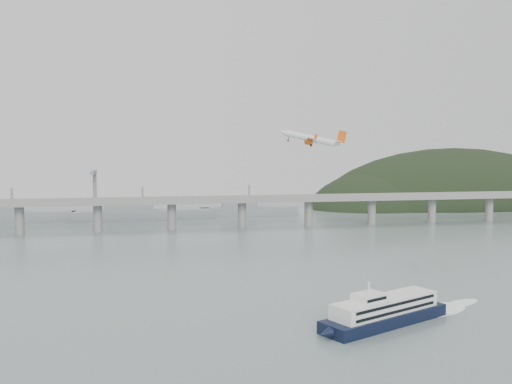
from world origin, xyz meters
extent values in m
plane|color=slate|center=(0.00, 0.00, 0.00)|extent=(900.00, 900.00, 0.00)
cube|color=gray|center=(0.00, 200.00, 20.00)|extent=(800.00, 22.00, 2.20)
cube|color=gray|center=(0.00, 189.50, 22.00)|extent=(800.00, 0.60, 1.80)
cube|color=gray|center=(0.00, 210.50, 22.00)|extent=(800.00, 0.60, 1.80)
cylinder|color=gray|center=(-130.00, 200.00, 9.50)|extent=(6.00, 6.00, 21.00)
cylinder|color=gray|center=(-80.00, 200.00, 9.50)|extent=(6.00, 6.00, 21.00)
cylinder|color=gray|center=(-30.00, 200.00, 9.50)|extent=(6.00, 6.00, 21.00)
cylinder|color=gray|center=(20.00, 200.00, 9.50)|extent=(6.00, 6.00, 21.00)
cylinder|color=gray|center=(70.00, 200.00, 9.50)|extent=(6.00, 6.00, 21.00)
cylinder|color=gray|center=(120.00, 200.00, 9.50)|extent=(6.00, 6.00, 21.00)
cylinder|color=gray|center=(170.00, 200.00, 9.50)|extent=(6.00, 6.00, 21.00)
cylinder|color=gray|center=(220.00, 200.00, 9.50)|extent=(6.00, 6.00, 21.00)
ellipsoid|color=black|center=(270.00, 330.00, -18.00)|extent=(320.00, 150.00, 156.00)
ellipsoid|color=black|center=(175.00, 320.00, -12.00)|extent=(140.00, 110.00, 96.00)
cube|color=slate|center=(-150.00, 270.00, 4.00)|extent=(95.67, 20.15, 8.00)
cylinder|color=slate|center=(-150.00, 270.00, 20.00)|extent=(1.60, 1.60, 14.00)
cube|color=slate|center=(-50.00, 265.00, 4.00)|extent=(110.55, 21.43, 8.00)
cube|color=slate|center=(-61.00, 265.00, 12.00)|extent=(39.01, 16.73, 8.00)
cylinder|color=slate|center=(-50.00, 265.00, 20.00)|extent=(1.60, 1.60, 14.00)
cube|color=slate|center=(40.00, 275.00, 4.00)|extent=(85.00, 13.60, 8.00)
cube|color=slate|center=(31.50, 275.00, 12.00)|extent=(29.75, 11.90, 8.00)
cylinder|color=slate|center=(40.00, 275.00, 20.00)|extent=(1.60, 1.60, 14.00)
cube|color=slate|center=(-90.00, 300.00, 20.00)|extent=(3.00, 3.00, 40.00)
cube|color=slate|center=(-90.00, 290.00, 38.00)|extent=(3.00, 28.00, 3.00)
cube|color=black|center=(23.67, -27.82, 1.87)|extent=(47.32, 29.29, 3.74)
cone|color=black|center=(0.58, -38.10, 1.87)|extent=(5.80, 5.32, 3.74)
cube|color=white|center=(23.67, -27.82, 6.08)|extent=(39.72, 24.54, 4.68)
cube|color=black|center=(25.59, -32.14, 7.30)|extent=(32.55, 14.60, 0.94)
cube|color=black|center=(25.59, -32.14, 5.05)|extent=(32.55, 14.60, 0.94)
cube|color=black|center=(21.74, -23.51, 7.30)|extent=(32.55, 14.60, 0.94)
cube|color=black|center=(21.74, -23.51, 5.05)|extent=(32.55, 14.60, 0.94)
cube|color=white|center=(16.83, -30.87, 9.64)|extent=(11.22, 9.79, 2.43)
cube|color=black|center=(18.18, -33.90, 9.64)|extent=(7.74, 3.53, 0.94)
cylinder|color=white|center=(16.83, -30.87, 12.64)|extent=(0.62, 0.62, 3.74)
ellipsoid|color=white|center=(47.61, -17.17, 0.05)|extent=(30.11, 23.28, 0.19)
ellipsoid|color=white|center=(59.58, -11.84, 0.05)|extent=(21.21, 14.38, 0.19)
cylinder|color=white|center=(31.03, 72.85, 60.68)|extent=(24.02, 12.23, 8.43)
cone|color=white|center=(18.10, 77.35, 63.72)|extent=(5.00, 4.45, 3.88)
cone|color=white|center=(44.47, 68.19, 57.97)|extent=(5.64, 4.44, 4.07)
cube|color=white|center=(31.65, 72.58, 59.64)|extent=(13.58, 29.64, 2.77)
cube|color=white|center=(43.79, 68.46, 58.76)|extent=(5.98, 10.87, 1.36)
cube|color=#E3520F|center=(45.24, 68.12, 61.39)|extent=(5.00, 1.68, 6.43)
cylinder|color=#E3520F|center=(31.69, 77.60, 58.48)|extent=(4.50, 3.37, 2.79)
cylinder|color=black|center=(30.00, 78.19, 58.88)|extent=(1.37, 2.09, 2.04)
cube|color=white|center=(31.89, 77.58, 59.33)|extent=(2.32, 0.93, 1.51)
cylinder|color=#E3520F|center=(28.63, 68.47, 58.97)|extent=(4.50, 3.37, 2.79)
cylinder|color=black|center=(26.93, 69.06, 59.37)|extent=(1.37, 2.09, 2.04)
cube|color=white|center=(28.82, 68.45, 59.83)|extent=(2.32, 0.93, 1.51)
cylinder|color=black|center=(32.02, 74.78, 57.98)|extent=(0.86, 0.45, 2.14)
cylinder|color=black|center=(31.81, 74.80, 57.04)|extent=(1.21, 0.66, 1.17)
cylinder|color=black|center=(30.57, 70.46, 58.21)|extent=(0.86, 0.45, 2.14)
cylinder|color=black|center=(30.36, 70.48, 57.27)|extent=(1.21, 0.66, 1.17)
cylinder|color=black|center=(20.79, 76.28, 60.57)|extent=(0.86, 0.45, 2.14)
cylinder|color=black|center=(20.57, 76.30, 59.63)|extent=(1.21, 0.66, 1.17)
cube|color=#E3520F|center=(38.23, 86.11, 59.52)|extent=(1.82, 0.66, 2.36)
cube|color=#E3520F|center=(28.76, 57.89, 61.04)|extent=(1.82, 0.66, 2.36)
camera|label=1|loc=(-49.46, -181.30, 52.50)|focal=38.00mm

